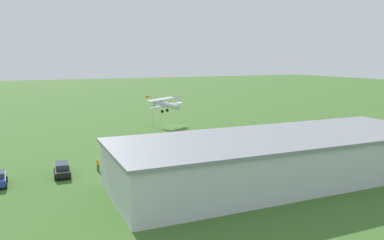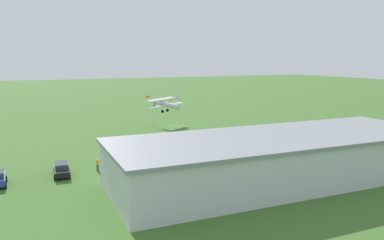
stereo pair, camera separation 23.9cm
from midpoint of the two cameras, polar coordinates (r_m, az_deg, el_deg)
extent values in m
plane|color=#3D6628|center=(81.11, -2.67, -0.87)|extent=(400.00, 400.00, 0.00)
cube|color=silver|center=(46.18, 13.15, -5.68)|extent=(40.04, 14.15, 5.01)
cube|color=gray|center=(45.57, 13.27, -2.41)|extent=(40.65, 14.76, 0.35)
cube|color=#384251|center=(51.66, 8.65, -4.47)|extent=(10.00, 0.35, 4.11)
cylinder|color=silver|center=(79.55, -3.96, 2.33)|extent=(4.65, 5.78, 2.05)
cone|color=black|center=(81.54, -6.00, 2.07)|extent=(1.08, 1.09, 0.84)
cube|color=silver|center=(79.98, -4.39, 2.16)|extent=(8.03, 6.36, 0.31)
cube|color=silver|center=(80.16, -4.76, 3.13)|extent=(8.03, 6.36, 0.31)
cube|color=silver|center=(77.99, -2.33, 3.30)|extent=(0.85, 1.10, 1.46)
cube|color=silver|center=(78.02, -2.22, 2.55)|extent=(2.63, 2.27, 0.22)
cylinder|color=black|center=(80.74, -3.83, 1.46)|extent=(0.49, 0.60, 0.64)
cylinder|color=black|center=(79.17, -4.57, 1.29)|extent=(0.49, 0.60, 0.64)
cylinder|color=#332D28|center=(82.49, -3.46, 2.85)|extent=(0.24, 0.29, 1.40)
cylinder|color=#332D28|center=(77.67, -5.76, 2.43)|extent=(0.24, 0.29, 1.40)
cube|color=black|center=(49.49, -19.05, -7.16)|extent=(2.01, 4.75, 0.67)
cube|color=#2D3842|center=(49.32, -19.09, -6.45)|extent=(1.66, 2.70, 0.61)
cylinder|color=black|center=(48.09, -17.97, -8.00)|extent=(0.27, 0.65, 0.64)
cylinder|color=black|center=(48.07, -19.98, -8.12)|extent=(0.27, 0.65, 0.64)
cylinder|color=black|center=(51.12, -18.14, -6.99)|extent=(0.27, 0.65, 0.64)
cylinder|color=black|center=(51.10, -20.03, -7.10)|extent=(0.27, 0.65, 0.64)
cylinder|color=black|center=(47.22, -26.28, -8.84)|extent=(0.22, 0.64, 0.64)
cylinder|color=black|center=(49.76, -26.21, -7.93)|extent=(0.22, 0.64, 0.64)
cylinder|color=beige|center=(69.25, 19.07, -2.76)|extent=(0.44, 0.44, 0.84)
cylinder|color=#33723F|center=(69.11, 19.10, -2.18)|extent=(0.53, 0.53, 0.60)
sphere|color=#D8AD84|center=(69.03, 19.12, -1.84)|extent=(0.23, 0.23, 0.23)
cylinder|color=orange|center=(68.21, 21.07, -3.03)|extent=(0.40, 0.40, 0.89)
cylinder|color=#3F3F47|center=(68.07, 21.11, -2.41)|extent=(0.48, 0.48, 0.63)
sphere|color=#D8AD84|center=(67.98, 21.13, -2.05)|extent=(0.24, 0.24, 0.24)
cylinder|color=beige|center=(71.14, 18.65, -2.44)|extent=(0.43, 0.43, 0.83)
cylinder|color=beige|center=(71.01, 18.68, -1.87)|extent=(0.51, 0.51, 0.59)
sphere|color=beige|center=(70.93, 18.70, -1.55)|extent=(0.23, 0.23, 0.23)
cylinder|color=#B23333|center=(68.27, 19.39, -2.98)|extent=(0.45, 0.45, 0.77)
cylinder|color=#33723F|center=(68.14, 19.42, -2.44)|extent=(0.54, 0.54, 0.54)
sphere|color=brown|center=(68.07, 19.44, -2.13)|extent=(0.21, 0.21, 0.21)
cylinder|color=#3F3F47|center=(50.17, -14.04, -6.99)|extent=(0.43, 0.43, 0.84)
cylinder|color=orange|center=(49.97, -14.07, -6.20)|extent=(0.51, 0.51, 0.60)
sphere|color=beige|center=(49.87, -14.09, -5.74)|extent=(0.23, 0.23, 0.23)
cylinder|color=silver|center=(79.99, -6.09, 1.31)|extent=(0.12, 0.12, 6.52)
cone|color=orange|center=(79.40, -6.61, 3.50)|extent=(1.35, 0.71, 0.60)
camera|label=1|loc=(0.12, -90.10, -0.02)|focal=35.52mm
camera|label=2|loc=(0.12, 89.90, 0.02)|focal=35.52mm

